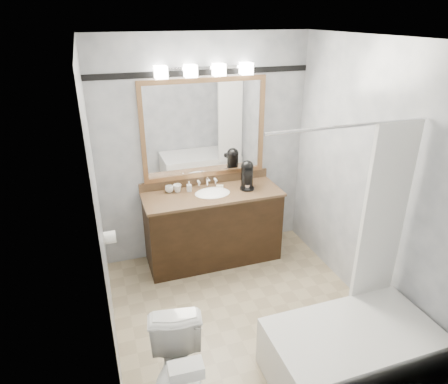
{
  "coord_description": "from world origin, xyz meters",
  "views": [
    {
      "loc": [
        -1.17,
        -2.81,
        2.66
      ],
      "look_at": [
        -0.09,
        0.35,
        1.16
      ],
      "focal_mm": 32.0,
      "sensor_mm": 36.0,
      "label": 1
    }
  ],
  "objects": [
    {
      "name": "accent_stripe",
      "position": [
        0.0,
        1.29,
        2.1
      ],
      "size": [
        2.4,
        0.01,
        0.06
      ],
      "primitive_type": "cube",
      "color": "black",
      "rests_on": "room"
    },
    {
      "name": "tp_roll",
      "position": [
        -1.14,
        0.66,
        0.7
      ],
      "size": [
        0.11,
        0.12,
        0.12
      ],
      "primitive_type": "cylinder",
      "rotation": [
        0.0,
        1.57,
        0.0
      ],
      "color": "white",
      "rests_on": "room"
    },
    {
      "name": "soap_bar",
      "position": [
        0.12,
        1.13,
        0.86
      ],
      "size": [
        0.09,
        0.07,
        0.02
      ],
      "primitive_type": "cube",
      "rotation": [
        0.0,
        0.0,
        -0.36
      ],
      "color": "beige",
      "rests_on": "vanity"
    },
    {
      "name": "tissue_box",
      "position": [
        -0.83,
        -1.12,
        0.74
      ],
      "size": [
        0.22,
        0.13,
        0.09
      ],
      "primitive_type": "cube",
      "rotation": [
        0.0,
        0.0,
        -0.06
      ],
      "color": "white",
      "rests_on": "toilet"
    },
    {
      "name": "vanity_light_bar",
      "position": [
        0.0,
        1.23,
        2.13
      ],
      "size": [
        1.02,
        0.14,
        0.12
      ],
      "color": "silver",
      "rests_on": "room"
    },
    {
      "name": "toilet",
      "position": [
        -0.83,
        -0.85,
        0.35
      ],
      "size": [
        0.49,
        0.73,
        0.69
      ],
      "primitive_type": "imported",
      "rotation": [
        0.0,
        0.0,
        -0.17
      ],
      "color": "white",
      "rests_on": "ground"
    },
    {
      "name": "cup_left",
      "position": [
        -0.44,
        1.19,
        0.89
      ],
      "size": [
        0.1,
        0.1,
        0.07
      ],
      "primitive_type": "imported",
      "rotation": [
        0.0,
        0.0,
        0.07
      ],
      "color": "white",
      "rests_on": "vanity"
    },
    {
      "name": "soap_bottle_a",
      "position": [
        -0.23,
        1.15,
        0.91
      ],
      "size": [
        0.06,
        0.06,
        0.11
      ],
      "primitive_type": "imported",
      "rotation": [
        0.0,
        0.0,
        -0.13
      ],
      "color": "white",
      "rests_on": "vanity"
    },
    {
      "name": "coffee_maker",
      "position": [
        0.42,
        1.04,
        1.01
      ],
      "size": [
        0.17,
        0.21,
        0.32
      ],
      "rotation": [
        0.0,
        0.0,
        -0.3
      ],
      "color": "black",
      "rests_on": "vanity"
    },
    {
      "name": "room",
      "position": [
        0.0,
        0.0,
        1.25
      ],
      "size": [
        2.42,
        2.62,
        2.52
      ],
      "color": "tan",
      "rests_on": "ground"
    },
    {
      "name": "cup_right",
      "position": [
        -0.36,
        1.17,
        0.89
      ],
      "size": [
        0.12,
        0.12,
        0.09
      ],
      "primitive_type": "imported",
      "rotation": [
        0.0,
        0.0,
        -0.42
      ],
      "color": "white",
      "rests_on": "vanity"
    },
    {
      "name": "mirror",
      "position": [
        0.0,
        1.28,
        1.5
      ],
      "size": [
        1.4,
        0.04,
        1.1
      ],
      "color": "#A37349",
      "rests_on": "room"
    },
    {
      "name": "vanity",
      "position": [
        0.0,
        1.02,
        0.44
      ],
      "size": [
        1.53,
        0.58,
        0.97
      ],
      "color": "black",
      "rests_on": "ground"
    },
    {
      "name": "bathtub",
      "position": [
        0.55,
        -0.9,
        0.28
      ],
      "size": [
        1.3,
        0.75,
        1.96
      ],
      "color": "white",
      "rests_on": "ground"
    }
  ]
}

